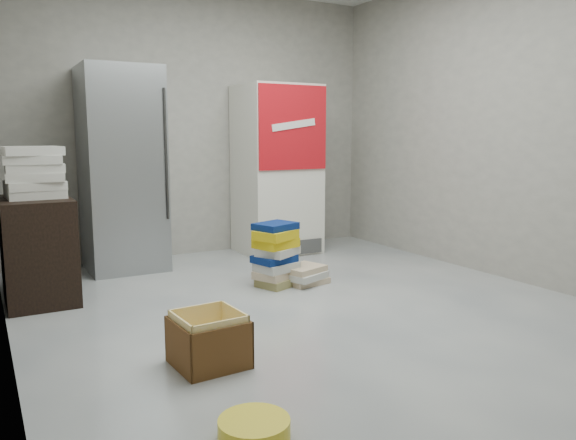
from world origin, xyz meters
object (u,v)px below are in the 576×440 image
(wood_shelf, at_px, (38,249))
(phonebook_stack_main, at_px, (276,255))
(coke_cooler, at_px, (277,170))
(cardboard_box, at_px, (209,343))
(steel_fridge, at_px, (122,170))

(wood_shelf, xyz_separation_m, phonebook_stack_main, (1.80, -0.54, -0.13))
(coke_cooler, relative_size, cardboard_box, 4.55)
(steel_fridge, height_order, cardboard_box, steel_fridge)
(steel_fridge, bearing_deg, coke_cooler, -0.18)
(steel_fridge, relative_size, wood_shelf, 2.37)
(wood_shelf, distance_m, phonebook_stack_main, 1.88)
(steel_fridge, xyz_separation_m, wood_shelf, (-0.83, -0.73, -0.55))
(wood_shelf, bearing_deg, cardboard_box, -69.32)
(steel_fridge, bearing_deg, wood_shelf, -138.69)
(steel_fridge, xyz_separation_m, phonebook_stack_main, (0.97, -1.27, -0.68))
(wood_shelf, height_order, cardboard_box, wood_shelf)
(phonebook_stack_main, distance_m, cardboard_box, 1.70)
(coke_cooler, relative_size, wood_shelf, 2.25)
(coke_cooler, height_order, cardboard_box, coke_cooler)
(coke_cooler, bearing_deg, steel_fridge, 179.82)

